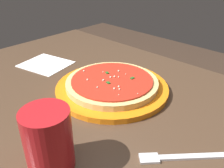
# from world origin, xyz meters

# --- Properties ---
(restaurant_table) EXTENTS (1.01, 0.72, 0.73)m
(restaurant_table) POSITION_xyz_m (0.00, 0.00, 0.58)
(restaurant_table) COLOR black
(restaurant_table) RESTS_ON ground_plane
(serving_plate) EXTENTS (0.31, 0.31, 0.01)m
(serving_plate) POSITION_xyz_m (-0.04, -0.05, 0.73)
(serving_plate) COLOR orange
(serving_plate) RESTS_ON restaurant_table
(pizza) EXTENTS (0.25, 0.25, 0.02)m
(pizza) POSITION_xyz_m (-0.04, -0.05, 0.75)
(pizza) COLOR #DBB26B
(pizza) RESTS_ON serving_plate
(cup_tall_drink) EXTENTS (0.08, 0.08, 0.12)m
(cup_tall_drink) POSITION_xyz_m (-0.14, 0.22, 0.78)
(cup_tall_drink) COLOR #B2191E
(cup_tall_drink) RESTS_ON restaurant_table
(napkin_folded_right) EXTENTS (0.18, 0.16, 0.00)m
(napkin_folded_right) POSITION_xyz_m (0.25, -0.02, 0.73)
(napkin_folded_right) COLOR white
(napkin_folded_right) RESTS_ON restaurant_table
(fork) EXTENTS (0.14, 0.15, 0.00)m
(fork) POSITION_xyz_m (-0.30, 0.04, 0.73)
(fork) COLOR silver
(fork) RESTS_ON restaurant_table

